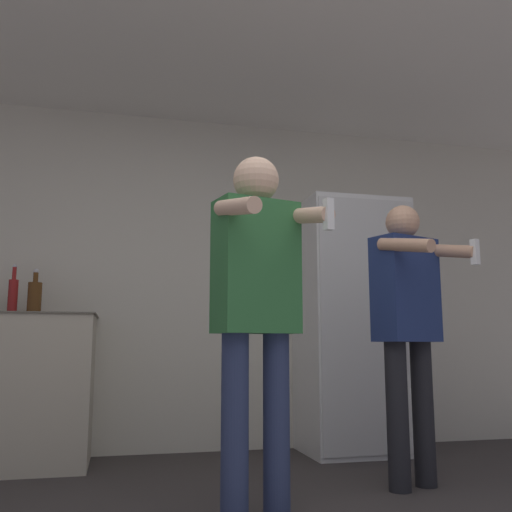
% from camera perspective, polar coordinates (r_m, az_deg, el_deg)
% --- Properties ---
extents(wall_back, '(7.00, 0.06, 2.55)m').
position_cam_1_polar(wall_back, '(4.43, -5.27, -2.41)').
color(wall_back, beige).
rests_on(wall_back, ground_plane).
extents(ceiling_slab, '(7.00, 3.15, 0.05)m').
position_cam_1_polar(ceiling_slab, '(3.57, -1.56, 21.41)').
color(ceiling_slab, silver).
rests_on(ceiling_slab, wall_back).
extents(refrigerator, '(0.76, 0.65, 1.86)m').
position_cam_1_polar(refrigerator, '(4.37, 9.65, -6.76)').
color(refrigerator, white).
rests_on(refrigerator, ground_plane).
extents(bottle_green_wine, '(0.06, 0.06, 0.34)m').
position_cam_1_polar(bottle_green_wine, '(4.15, -23.14, -3.56)').
color(bottle_green_wine, maroon).
rests_on(bottle_green_wine, counter).
extents(bottle_red_label, '(0.09, 0.09, 0.31)m').
position_cam_1_polar(bottle_red_label, '(4.13, -21.27, -3.83)').
color(bottle_red_label, '#563314').
rests_on(bottle_red_label, counter).
extents(person_woman_foreground, '(0.51, 0.53, 1.66)m').
position_cam_1_polar(person_woman_foreground, '(2.63, 0.09, -4.18)').
color(person_woman_foreground, navy).
rests_on(person_woman_foreground, ground_plane).
extents(person_man_side, '(0.53, 0.56, 1.58)m').
position_cam_1_polar(person_man_side, '(3.37, 14.93, -5.83)').
color(person_man_side, black).
rests_on(person_man_side, ground_plane).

